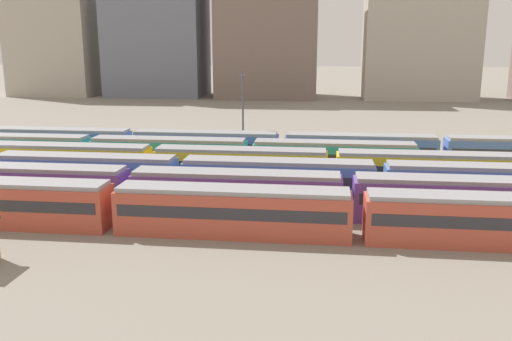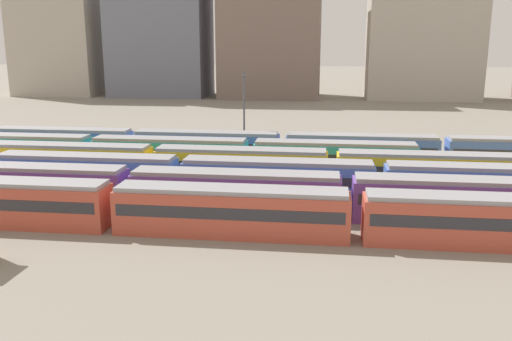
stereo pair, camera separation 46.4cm
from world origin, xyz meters
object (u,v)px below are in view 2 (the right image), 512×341
object	(u,v)px
train_track_2	(379,182)
train_track_3	(332,168)
train_track_1	(235,192)
train_track_0	(231,211)
train_track_4	(170,154)
catenary_pole_1	(244,110)
train_track_5	(442,152)

from	to	relation	value
train_track_2	train_track_3	distance (m)	6.75
train_track_1	train_track_2	distance (m)	13.62
train_track_0	train_track_4	distance (m)	23.47
train_track_2	catenary_pole_1	bearing A→B (deg)	129.42
train_track_5	catenary_pole_1	size ratio (longest dim) A/B	10.26
catenary_pole_1	train_track_5	bearing A→B (deg)	-7.59
train_track_3	catenary_pole_1	distance (m)	18.08
train_track_2	train_track_4	bearing A→B (deg)	155.59
train_track_1	train_track_3	distance (m)	13.30
train_track_0	train_track_5	bearing A→B (deg)	51.49
train_track_0	train_track_1	bearing A→B (deg)	96.03
catenary_pole_1	train_track_3	bearing A→B (deg)	-50.66
train_track_0	train_track_3	size ratio (longest dim) A/B	0.75
train_track_0	train_track_2	distance (m)	15.91
train_track_2	catenary_pole_1	xyz separation A→B (m)	(-15.47, 18.81, 4.14)
train_track_2	train_track_3	size ratio (longest dim) A/B	1.00
train_track_0	train_track_1	world-z (taller)	same
train_track_2	train_track_5	xyz separation A→B (m)	(8.65, 15.60, 0.00)
train_track_2	train_track_0	bearing A→B (deg)	-139.18
train_track_3	train_track_4	bearing A→B (deg)	164.39
train_track_4	train_track_5	size ratio (longest dim) A/B	0.50
train_track_1	train_track_2	bearing A→B (deg)	22.44
train_track_0	train_track_3	world-z (taller)	same
train_track_2	train_track_3	bearing A→B (deg)	129.63
train_track_3	catenary_pole_1	xyz separation A→B (m)	(-11.16, 13.61, 4.14)
train_track_1	train_track_2	size ratio (longest dim) A/B	0.75
train_track_3	catenary_pole_1	bearing A→B (deg)	129.34
train_track_2	train_track_4	world-z (taller)	same
train_track_3	catenary_pole_1	size ratio (longest dim) A/B	6.81
train_track_3	train_track_4	xyz separation A→B (m)	(-18.61, 5.20, -0.00)
train_track_3	train_track_5	xyz separation A→B (m)	(12.95, 10.40, 0.00)
train_track_1	train_track_5	bearing A→B (deg)	44.40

